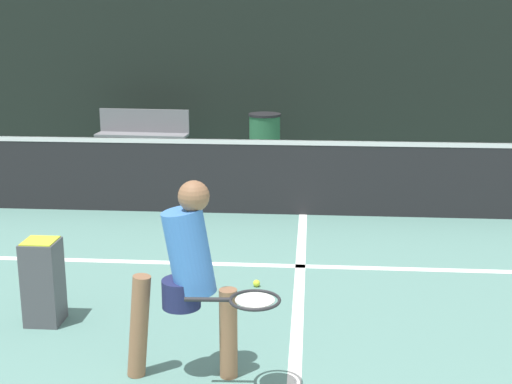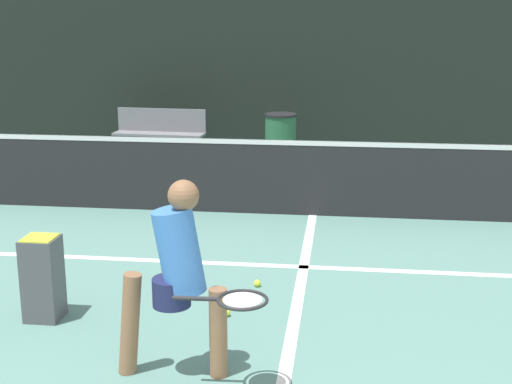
{
  "view_description": "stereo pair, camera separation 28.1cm",
  "coord_description": "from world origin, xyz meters",
  "px_view_note": "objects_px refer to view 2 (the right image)",
  "views": [
    {
      "loc": [
        0.09,
        -1.18,
        2.48
      ],
      "look_at": [
        -0.39,
        4.86,
        0.95
      ],
      "focal_mm": 50.0,
      "sensor_mm": 36.0,
      "label": 1
    },
    {
      "loc": [
        0.37,
        -1.15,
        2.48
      ],
      "look_at": [
        -0.39,
        4.86,
        0.95
      ],
      "focal_mm": 50.0,
      "sensor_mm": 36.0,
      "label": 2
    }
  ],
  "objects_px": {
    "ball_hopper": "(43,276)",
    "courtside_bench": "(160,132)",
    "trash_bin": "(281,139)",
    "player_practicing": "(178,272)"
  },
  "relations": [
    {
      "from": "ball_hopper",
      "to": "courtside_bench",
      "type": "height_order",
      "value": "courtside_bench"
    },
    {
      "from": "trash_bin",
      "to": "ball_hopper",
      "type": "bearing_deg",
      "value": -101.93
    },
    {
      "from": "ball_hopper",
      "to": "trash_bin",
      "type": "bearing_deg",
      "value": 78.07
    },
    {
      "from": "player_practicing",
      "to": "ball_hopper",
      "type": "distance_m",
      "value": 1.61
    },
    {
      "from": "player_practicing",
      "to": "courtside_bench",
      "type": "xyz_separation_m",
      "value": [
        -2.08,
        7.44,
        -0.3
      ]
    },
    {
      "from": "player_practicing",
      "to": "trash_bin",
      "type": "xyz_separation_m",
      "value": [
        0.03,
        7.28,
        -0.35
      ]
    },
    {
      "from": "player_practicing",
      "to": "courtside_bench",
      "type": "height_order",
      "value": "player_practicing"
    },
    {
      "from": "player_practicing",
      "to": "trash_bin",
      "type": "distance_m",
      "value": 7.29
    },
    {
      "from": "ball_hopper",
      "to": "courtside_bench",
      "type": "xyz_separation_m",
      "value": [
        -0.74,
        6.65,
        0.1
      ]
    },
    {
      "from": "ball_hopper",
      "to": "trash_bin",
      "type": "relative_size",
      "value": 0.84
    }
  ]
}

